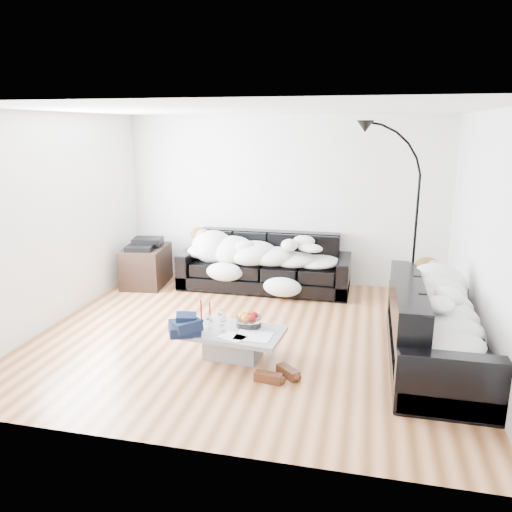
% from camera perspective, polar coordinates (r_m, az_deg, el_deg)
% --- Properties ---
extents(ground, '(5.00, 5.00, 0.00)m').
position_cam_1_polar(ground, '(6.07, -0.64, -8.96)').
color(ground, brown).
rests_on(ground, ground).
extents(wall_back, '(5.00, 0.02, 2.60)m').
position_cam_1_polar(wall_back, '(7.85, 3.18, 6.33)').
color(wall_back, silver).
rests_on(wall_back, ground).
extents(wall_left, '(0.02, 4.50, 2.60)m').
position_cam_1_polar(wall_left, '(6.70, -21.99, 3.88)').
color(wall_left, silver).
rests_on(wall_left, ground).
extents(wall_right, '(0.02, 4.50, 2.60)m').
position_cam_1_polar(wall_right, '(5.65, 24.82, 1.76)').
color(wall_right, silver).
rests_on(wall_right, ground).
extents(ceiling, '(5.00, 5.00, 0.00)m').
position_cam_1_polar(ceiling, '(5.56, -0.72, 16.41)').
color(ceiling, white).
rests_on(ceiling, ground).
extents(sofa_back, '(2.57, 0.89, 0.84)m').
position_cam_1_polar(sofa_back, '(7.60, 0.97, -0.71)').
color(sofa_back, black).
rests_on(sofa_back, ground).
extents(sofa_right, '(0.93, 2.17, 0.88)m').
position_cam_1_polar(sofa_right, '(5.50, 20.12, -7.51)').
color(sofa_right, black).
rests_on(sofa_right, ground).
extents(sleeper_back, '(2.17, 0.75, 0.43)m').
position_cam_1_polar(sleeper_back, '(7.50, 0.90, 0.80)').
color(sleeper_back, silver).
rests_on(sleeper_back, sofa_back).
extents(sleeper_right, '(0.78, 1.86, 0.45)m').
position_cam_1_polar(sleeper_right, '(5.42, 20.31, -5.47)').
color(sleeper_right, silver).
rests_on(sleeper_right, sofa_right).
extents(teal_cushion, '(0.42, 0.38, 0.20)m').
position_cam_1_polar(teal_cushion, '(6.03, 19.05, -2.65)').
color(teal_cushion, '#0E665B').
rests_on(teal_cushion, sofa_right).
extents(coffee_table, '(1.11, 0.71, 0.31)m').
position_cam_1_polar(coffee_table, '(5.46, -2.63, -9.98)').
color(coffee_table, '#939699').
rests_on(coffee_table, ground).
extents(fruit_bowl, '(0.31, 0.31, 0.17)m').
position_cam_1_polar(fruit_bowl, '(5.47, -0.84, -7.18)').
color(fruit_bowl, white).
rests_on(fruit_bowl, coffee_table).
extents(wine_glass_a, '(0.08, 0.08, 0.19)m').
position_cam_1_polar(wine_glass_a, '(5.50, -4.05, -7.01)').
color(wine_glass_a, white).
rests_on(wine_glass_a, coffee_table).
extents(wine_glass_b, '(0.08, 0.08, 0.16)m').
position_cam_1_polar(wine_glass_b, '(5.43, -5.42, -7.48)').
color(wine_glass_b, white).
rests_on(wine_glass_b, coffee_table).
extents(wine_glass_c, '(0.09, 0.09, 0.17)m').
position_cam_1_polar(wine_glass_c, '(5.34, -3.70, -7.75)').
color(wine_glass_c, white).
rests_on(wine_glass_c, coffee_table).
extents(candle_left, '(0.06, 0.06, 0.26)m').
position_cam_1_polar(candle_left, '(5.61, -6.29, -6.24)').
color(candle_left, maroon).
rests_on(candle_left, coffee_table).
extents(candle_right, '(0.05, 0.05, 0.22)m').
position_cam_1_polar(candle_right, '(5.62, -5.29, -6.38)').
color(candle_right, maroon).
rests_on(candle_right, coffee_table).
extents(newspaper_a, '(0.39, 0.30, 0.01)m').
position_cam_1_polar(newspaper_a, '(5.25, -0.31, -9.10)').
color(newspaper_a, silver).
rests_on(newspaper_a, coffee_table).
extents(newspaper_b, '(0.32, 0.28, 0.01)m').
position_cam_1_polar(newspaper_b, '(5.23, -2.71, -9.20)').
color(newspaper_b, silver).
rests_on(newspaper_b, coffee_table).
extents(navy_jacket, '(0.44, 0.41, 0.17)m').
position_cam_1_polar(navy_jacket, '(5.27, -8.13, -7.27)').
color(navy_jacket, black).
rests_on(navy_jacket, coffee_table).
extents(shoes, '(0.55, 0.47, 0.11)m').
position_cam_1_polar(shoes, '(5.06, 2.49, -13.38)').
color(shoes, '#472311').
rests_on(shoes, ground).
extents(av_cabinet, '(0.69, 0.93, 0.60)m').
position_cam_1_polar(av_cabinet, '(8.03, -12.43, -1.10)').
color(av_cabinet, black).
rests_on(av_cabinet, ground).
extents(stereo, '(0.50, 0.42, 0.13)m').
position_cam_1_polar(stereo, '(7.94, -12.57, 1.43)').
color(stereo, black).
rests_on(stereo, av_cabinet).
extents(floor_lamp, '(0.86, 0.63, 2.21)m').
position_cam_1_polar(floor_lamp, '(7.23, 17.81, 3.36)').
color(floor_lamp, black).
rests_on(floor_lamp, ground).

